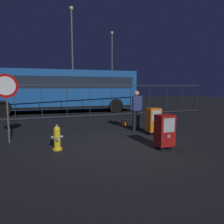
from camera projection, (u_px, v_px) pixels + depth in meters
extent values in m
plane|color=black|center=(116.00, 145.00, 6.18)|extent=(60.00, 60.00, 0.00)
cylinder|color=yellow|center=(57.00, 149.00, 5.75)|extent=(0.28, 0.28, 0.05)
cylinder|color=yellow|center=(57.00, 139.00, 5.71)|extent=(0.19, 0.19, 0.55)
sphere|color=yellow|center=(57.00, 129.00, 5.68)|extent=(0.19, 0.19, 0.19)
cylinder|color=gray|center=(57.00, 125.00, 5.66)|extent=(0.06, 0.06, 0.05)
cylinder|color=gray|center=(57.00, 139.00, 5.58)|extent=(0.09, 0.08, 0.09)
cylinder|color=gray|center=(52.00, 137.00, 5.66)|extent=(0.07, 0.07, 0.07)
cylinder|color=gray|center=(62.00, 137.00, 5.75)|extent=(0.07, 0.07, 0.07)
cylinder|color=black|center=(162.00, 149.00, 5.59)|extent=(0.04, 0.04, 0.12)
cylinder|color=black|center=(172.00, 148.00, 5.71)|extent=(0.04, 0.04, 0.12)
cylinder|color=black|center=(156.00, 147.00, 5.85)|extent=(0.04, 0.04, 0.12)
cylinder|color=black|center=(166.00, 145.00, 5.97)|extent=(0.04, 0.04, 0.12)
cube|color=#9E1411|center=(165.00, 130.00, 5.72)|extent=(0.48, 0.40, 0.90)
cube|color=#B2B7BF|center=(169.00, 125.00, 5.50)|extent=(0.36, 0.01, 0.40)
cube|color=gray|center=(169.00, 136.00, 5.54)|extent=(0.10, 0.02, 0.08)
cylinder|color=black|center=(151.00, 134.00, 7.45)|extent=(0.04, 0.04, 0.12)
cylinder|color=black|center=(159.00, 133.00, 7.56)|extent=(0.04, 0.04, 0.12)
cylinder|color=black|center=(147.00, 132.00, 7.71)|extent=(0.04, 0.04, 0.12)
cylinder|color=black|center=(155.00, 132.00, 7.82)|extent=(0.04, 0.04, 0.12)
cube|color=orange|center=(153.00, 120.00, 7.57)|extent=(0.48, 0.40, 0.90)
cube|color=#B2B7BF|center=(156.00, 116.00, 7.36)|extent=(0.36, 0.01, 0.40)
cube|color=gray|center=(156.00, 124.00, 7.40)|extent=(0.10, 0.02, 0.08)
cylinder|color=#4C4F54|center=(7.00, 109.00, 6.38)|extent=(0.06, 0.06, 2.20)
cylinder|color=red|center=(6.00, 86.00, 6.27)|extent=(0.71, 0.31, 0.76)
cylinder|color=white|center=(6.00, 86.00, 6.26)|extent=(0.56, 0.23, 0.60)
cylinder|color=black|center=(134.00, 121.00, 8.23)|extent=(0.14, 0.14, 0.85)
cylinder|color=black|center=(138.00, 120.00, 8.29)|extent=(0.14, 0.14, 0.85)
cube|color=navy|center=(136.00, 103.00, 8.18)|extent=(0.36, 0.20, 0.60)
sphere|color=tan|center=(136.00, 93.00, 8.13)|extent=(0.22, 0.22, 0.22)
cylinder|color=navy|center=(131.00, 103.00, 8.09)|extent=(0.09, 0.09, 0.55)
cylinder|color=navy|center=(141.00, 102.00, 8.25)|extent=(0.09, 0.09, 0.55)
cube|color=black|center=(124.00, 126.00, 9.25)|extent=(0.36, 0.36, 0.03)
cone|color=orange|center=(124.00, 120.00, 9.22)|extent=(0.28, 0.28, 0.50)
cylinder|color=white|center=(124.00, 119.00, 9.22)|extent=(0.17, 0.17, 0.06)
cube|color=#2D2D33|center=(78.00, 85.00, 11.73)|extent=(18.00, 0.04, 0.05)
cube|color=#2D2D33|center=(79.00, 116.00, 11.95)|extent=(18.00, 0.04, 0.05)
cylinder|color=#2D2D33|center=(15.00, 102.00, 10.66)|extent=(0.03, 0.03, 2.00)
cylinder|color=#2D2D33|center=(42.00, 102.00, 11.14)|extent=(0.03, 0.03, 2.00)
cylinder|color=#2D2D33|center=(67.00, 101.00, 11.61)|extent=(0.03, 0.03, 2.00)
cylinder|color=#2D2D33|center=(90.00, 101.00, 12.08)|extent=(0.03, 0.03, 2.00)
cylinder|color=#2D2D33|center=(111.00, 100.00, 12.55)|extent=(0.03, 0.03, 2.00)
cylinder|color=#2D2D33|center=(131.00, 100.00, 13.02)|extent=(0.03, 0.03, 2.00)
cylinder|color=#2D2D33|center=(149.00, 99.00, 13.50)|extent=(0.03, 0.03, 2.00)
cylinder|color=#2D2D33|center=(166.00, 99.00, 13.97)|extent=(0.03, 0.03, 2.00)
cylinder|color=#2D2D33|center=(182.00, 99.00, 14.44)|extent=(0.03, 0.03, 2.00)
cylinder|color=#2D2D33|center=(197.00, 98.00, 14.91)|extent=(0.03, 0.03, 2.00)
cube|color=#19519E|center=(63.00, 89.00, 14.36)|extent=(10.66, 3.27, 2.65)
cube|color=#1E2838|center=(62.00, 83.00, 14.30)|extent=(10.03, 3.24, 0.80)
cube|color=black|center=(63.00, 106.00, 14.51)|extent=(10.45, 3.26, 0.16)
cylinder|color=black|center=(116.00, 106.00, 14.30)|extent=(1.02, 0.35, 1.00)
cylinder|color=black|center=(107.00, 103.00, 16.69)|extent=(1.02, 0.35, 1.00)
cylinder|color=black|center=(3.00, 109.00, 12.31)|extent=(1.02, 0.35, 1.00)
cylinder|color=black|center=(12.00, 105.00, 14.69)|extent=(1.02, 0.35, 1.00)
cube|color=#19519E|center=(46.00, 89.00, 18.27)|extent=(10.71, 3.67, 2.65)
cube|color=#1E2838|center=(46.00, 84.00, 18.21)|extent=(10.09, 3.62, 0.80)
cube|color=black|center=(47.00, 102.00, 18.42)|extent=(10.51, 3.65, 0.16)
cylinder|color=black|center=(89.00, 101.00, 18.94)|extent=(1.03, 0.39, 1.00)
cylinder|color=black|center=(81.00, 100.00, 21.16)|extent=(1.03, 0.39, 1.00)
cylinder|color=black|center=(1.00, 104.00, 15.67)|extent=(1.03, 0.39, 1.00)
cylinder|color=black|center=(2.00, 102.00, 17.89)|extent=(1.03, 0.39, 1.00)
cylinder|color=#4C4F54|center=(72.00, 61.00, 15.67)|extent=(0.14, 0.14, 7.75)
sphere|color=#FFD18C|center=(71.00, 8.00, 15.19)|extent=(0.32, 0.32, 0.32)
cylinder|color=#4C4F54|center=(112.00, 70.00, 21.08)|extent=(0.14, 0.14, 7.37)
sphere|color=#FFD18C|center=(112.00, 33.00, 20.62)|extent=(0.32, 0.32, 0.32)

